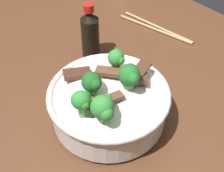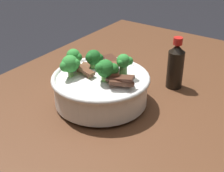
% 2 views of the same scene
% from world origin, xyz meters
% --- Properties ---
extents(dining_table, '(1.11, 0.82, 0.78)m').
position_xyz_m(dining_table, '(0.00, 0.00, 0.67)').
color(dining_table, '#56331E').
rests_on(dining_table, ground).
extents(rice_bowl, '(0.23, 0.23, 0.13)m').
position_xyz_m(rice_bowl, '(0.04, -0.08, 0.84)').
color(rice_bowl, white).
rests_on(rice_bowl, dining_table).
extents(chopsticks_pair, '(0.22, 0.05, 0.01)m').
position_xyz_m(chopsticks_pair, '(-0.11, 0.22, 0.79)').
color(chopsticks_pair, tan).
rests_on(chopsticks_pair, dining_table).
extents(soy_sauce_bottle, '(0.04, 0.04, 0.14)m').
position_xyz_m(soy_sauce_bottle, '(-0.14, 0.02, 0.85)').
color(soy_sauce_bottle, black).
rests_on(soy_sauce_bottle, dining_table).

